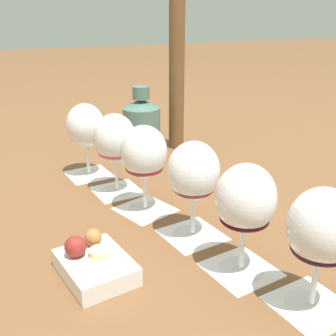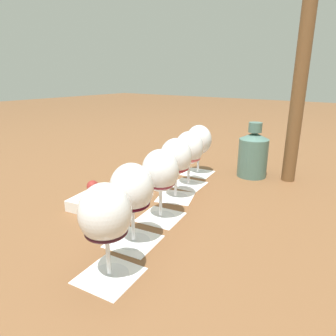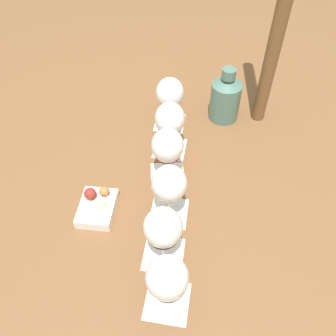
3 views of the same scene
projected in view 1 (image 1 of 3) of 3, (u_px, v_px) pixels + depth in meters
The scene contains 15 objects.
ground_plane at pixel (167, 223), 0.85m from camera, with size 8.00×8.00×0.00m, color brown.
tasting_card_0 at pixel (89, 174), 1.10m from camera, with size 0.12×0.12×0.00m.
tasting_card_1 at pixel (117, 191), 1.00m from camera, with size 0.12×0.12×0.00m.
tasting_card_2 at pixel (145, 209), 0.91m from camera, with size 0.14×0.14×0.00m.
tasting_card_3 at pixel (192, 235), 0.81m from camera, with size 0.12×0.12×0.00m.
tasting_card_4 at pixel (241, 269), 0.70m from camera, with size 0.12×0.12×0.00m.
tasting_card_5 at pixel (311, 306), 0.62m from camera, with size 0.12×0.12×0.00m.
wine_glass_0 at pixel (86, 129), 1.05m from camera, with size 0.10×0.10×0.19m.
wine_glass_1 at pixel (115, 141), 0.96m from camera, with size 0.10×0.10×0.19m.
wine_glass_2 at pixel (144, 155), 0.86m from camera, with size 0.10×0.10×0.19m.
wine_glass_3 at pixel (194, 175), 0.76m from camera, with size 0.10×0.10×0.19m.
wine_glass_4 at pixel (245, 202), 0.66m from camera, with size 0.10×0.10×0.19m.
wine_glass_5 at pixel (322, 232), 0.57m from camera, with size 0.10×0.10×0.19m.
ceramic_vase at pixel (142, 126), 1.21m from camera, with size 0.11×0.11×0.20m.
snack_dish at pixel (94, 263), 0.68m from camera, with size 0.15×0.12×0.07m.
Camera 1 is at (0.70, -0.30, 0.41)m, focal length 45.00 mm.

